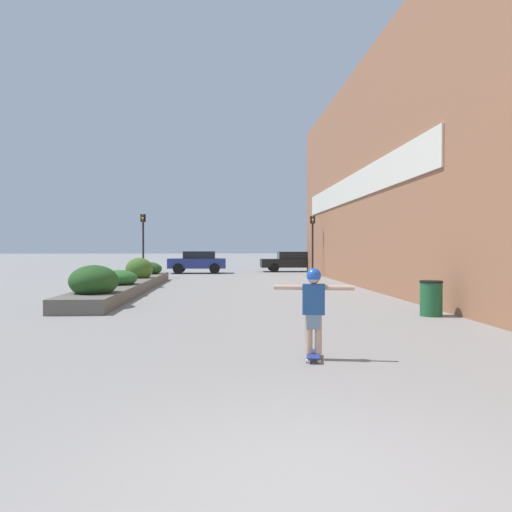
# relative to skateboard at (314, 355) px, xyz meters

# --- Properties ---
(ground_plane) EXTENTS (300.00, 300.00, 0.00)m
(ground_plane) POSITION_rel_skateboard_xyz_m (-0.81, -4.29, -0.07)
(ground_plane) COLOR gray
(building_wall_right) EXTENTS (0.67, 39.70, 9.96)m
(building_wall_right) POSITION_rel_skateboard_xyz_m (4.88, 8.37, 4.91)
(building_wall_right) COLOR #9E6647
(building_wall_right) RESTS_ON ground_plane
(planter_box) EXTENTS (1.53, 14.79, 1.31)m
(planter_box) POSITION_rel_skateboard_xyz_m (-5.25, 12.43, 0.34)
(planter_box) COLOR #605B54
(planter_box) RESTS_ON ground_plane
(skateboard) EXTENTS (0.33, 0.72, 0.10)m
(skateboard) POSITION_rel_skateboard_xyz_m (0.00, 0.00, 0.00)
(skateboard) COLOR navy
(skateboard) RESTS_ON ground_plane
(skateboarder) EXTENTS (1.24, 0.32, 1.34)m
(skateboarder) POSITION_rel_skateboard_xyz_m (0.00, 0.00, 0.84)
(skateboarder) COLOR tan
(skateboarder) RESTS_ON skateboard
(trash_bin) EXTENTS (0.58, 0.58, 0.91)m
(trash_bin) POSITION_rel_skateboard_xyz_m (3.90, 4.75, 0.39)
(trash_bin) COLOR #1E5B33
(trash_bin) RESTS_ON ground_plane
(car_leftmost) EXTENTS (3.90, 2.02, 1.51)m
(car_leftmost) POSITION_rel_skateboard_xyz_m (-3.23, 26.65, 0.74)
(car_leftmost) COLOR navy
(car_leftmost) RESTS_ON ground_plane
(car_center_left) EXTENTS (4.79, 2.01, 1.47)m
(car_center_left) POSITION_rel_skateboard_xyz_m (3.71, 28.63, 0.71)
(car_center_left) COLOR black
(car_center_left) RESTS_ON ground_plane
(car_center_right) EXTENTS (4.66, 2.00, 1.46)m
(car_center_right) POSITION_rel_skateboard_xyz_m (11.50, 26.90, 0.70)
(car_center_right) COLOR silver
(car_center_right) RESTS_ON ground_plane
(traffic_light_left) EXTENTS (0.28, 0.30, 3.71)m
(traffic_light_left) POSITION_rel_skateboard_xyz_m (-6.13, 21.71, 2.44)
(traffic_light_left) COLOR black
(traffic_light_left) RESTS_ON ground_plane
(traffic_light_right) EXTENTS (0.28, 0.30, 3.68)m
(traffic_light_right) POSITION_rel_skateboard_xyz_m (3.95, 22.25, 2.42)
(traffic_light_right) COLOR black
(traffic_light_right) RESTS_ON ground_plane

